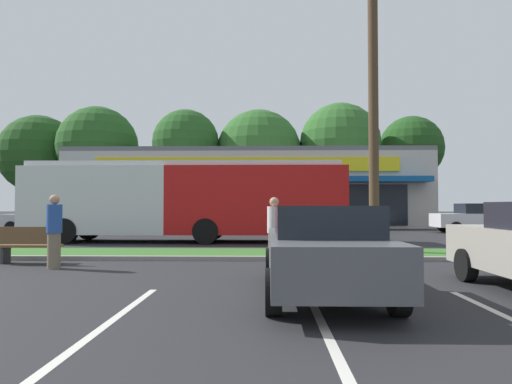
# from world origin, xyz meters

# --- Properties ---
(grass_median) EXTENTS (56.00, 2.20, 0.12)m
(grass_median) POSITION_xyz_m (0.00, 14.00, 0.06)
(grass_median) COLOR #386B28
(grass_median) RESTS_ON ground_plane
(curb_lip) EXTENTS (56.00, 0.24, 0.12)m
(curb_lip) POSITION_xyz_m (0.00, 12.78, 0.06)
(curb_lip) COLOR gray
(curb_lip) RESTS_ON ground_plane
(parking_stripe_1) EXTENTS (0.12, 4.80, 0.01)m
(parking_stripe_1) POSITION_xyz_m (-0.52, 6.10, 0.00)
(parking_stripe_1) COLOR silver
(parking_stripe_1) RESTS_ON ground_plane
(parking_stripe_2) EXTENTS (0.12, 4.80, 0.01)m
(parking_stripe_2) POSITION_xyz_m (2.17, 6.60, 0.00)
(parking_stripe_2) COLOR silver
(parking_stripe_2) RESTS_ON ground_plane
(storefront_building) EXTENTS (24.85, 12.48, 5.41)m
(storefront_building) POSITION_xyz_m (0.14, 35.57, 2.71)
(storefront_building) COLOR #BCB7AD
(storefront_building) RESTS_ON ground_plane
(tree_far_left) EXTENTS (7.94, 7.94, 10.71)m
(tree_far_left) POSITION_xyz_m (-21.79, 46.12, 6.74)
(tree_far_left) COLOR #473323
(tree_far_left) RESTS_ON ground_plane
(tree_left) EXTENTS (7.76, 7.76, 11.15)m
(tree_left) POSITION_xyz_m (-15.02, 44.18, 7.26)
(tree_left) COLOR #473323
(tree_left) RESTS_ON ground_plane
(tree_mid_left) EXTENTS (6.28, 6.28, 10.62)m
(tree_mid_left) POSITION_xyz_m (-6.22, 43.24, 7.46)
(tree_mid_left) COLOR #473323
(tree_mid_left) RESTS_ON ground_plane
(tree_mid) EXTENTS (8.30, 8.30, 10.84)m
(tree_mid) POSITION_xyz_m (0.70, 44.59, 6.69)
(tree_mid) COLOR #473323
(tree_mid) RESTS_ON ground_plane
(tree_mid_right) EXTENTS (7.82, 7.82, 11.48)m
(tree_mid_right) POSITION_xyz_m (8.62, 44.65, 7.56)
(tree_mid_right) COLOR #473323
(tree_mid_right) RESTS_ON ground_plane
(tree_right) EXTENTS (6.41, 6.41, 10.56)m
(tree_right) POSITION_xyz_m (16.13, 46.63, 7.34)
(tree_right) COLOR #473323
(tree_right) RESTS_ON ground_plane
(utility_pole) EXTENTS (3.08, 2.40, 11.26)m
(utility_pole) POSITION_xyz_m (4.57, 14.20, 5.99)
(utility_pole) COLOR #4C3826
(utility_pole) RESTS_ON ground_plane
(city_bus) EXTENTS (12.97, 2.72, 3.25)m
(city_bus) POSITION_xyz_m (-1.85, 19.11, 1.77)
(city_bus) COLOR #B71414
(city_bus) RESTS_ON ground_plane
(bus_stop_bench) EXTENTS (1.60, 0.45, 0.95)m
(bus_stop_bench) POSITION_xyz_m (-4.64, 11.99, 0.50)
(bus_stop_bench) COLOR brown
(bus_stop_bench) RESTS_ON ground_plane
(car_0) EXTENTS (4.76, 1.98, 1.53)m
(car_0) POSITION_xyz_m (-10.97, 25.87, 0.78)
(car_0) COLOR #B7B7BC
(car_0) RESTS_ON ground_plane
(car_2) EXTENTS (4.45, 2.00, 1.45)m
(car_2) POSITION_xyz_m (4.46, 25.43, 0.75)
(car_2) COLOR maroon
(car_2) RESTS_ON ground_plane
(car_3) EXTENTS (4.19, 1.93, 1.61)m
(car_3) POSITION_xyz_m (12.84, 25.67, 0.81)
(car_3) COLOR silver
(car_3) RESTS_ON ground_plane
(car_4) EXTENTS (1.89, 4.62, 1.48)m
(car_4) POSITION_xyz_m (2.40, 8.06, 0.76)
(car_4) COLOR #515459
(car_4) RESTS_ON ground_plane
(pedestrian_near_bench) EXTENTS (0.34, 0.34, 1.69)m
(pedestrian_near_bench) POSITION_xyz_m (1.66, 11.61, 0.85)
(pedestrian_near_bench) COLOR #726651
(pedestrian_near_bench) RESTS_ON ground_plane
(pedestrian_mid) EXTENTS (0.35, 0.35, 1.74)m
(pedestrian_mid) POSITION_xyz_m (-3.54, 11.12, 0.88)
(pedestrian_mid) COLOR #726651
(pedestrian_mid) RESTS_ON ground_plane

